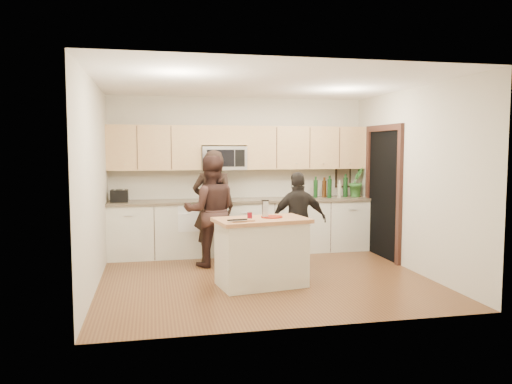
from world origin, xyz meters
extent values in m
plane|color=brown|center=(0.00, 0.00, 0.00)|extent=(4.50, 4.50, 0.00)
cube|color=#BDB6A1|center=(0.00, 2.00, 1.35)|extent=(4.50, 0.02, 2.70)
cube|color=#BDB6A1|center=(0.00, -2.00, 1.35)|extent=(4.50, 0.02, 2.70)
cube|color=#BDB6A1|center=(-2.25, 0.00, 1.35)|extent=(0.02, 4.00, 2.70)
cube|color=#BDB6A1|center=(2.25, 0.00, 1.35)|extent=(0.02, 4.00, 2.70)
cube|color=white|center=(0.00, 0.00, 2.70)|extent=(4.50, 4.00, 0.02)
cube|color=beige|center=(0.00, 1.69, 0.45)|extent=(4.50, 0.62, 0.90)
cube|color=#7A6B51|center=(0.00, 1.68, 0.92)|extent=(4.50, 0.66, 0.04)
cube|color=tan|center=(-1.48, 1.83, 1.83)|extent=(1.55, 0.33, 0.75)
cube|color=tan|center=(1.17, 1.83, 1.83)|extent=(2.17, 0.33, 0.75)
cube|color=tan|center=(-0.31, 1.83, 2.04)|extent=(0.78, 0.33, 0.33)
cube|color=silver|center=(-0.31, 1.80, 1.65)|extent=(0.76, 0.40, 0.40)
cube|color=black|center=(-0.39, 1.60, 1.65)|extent=(0.47, 0.01, 0.29)
cube|color=black|center=(-0.06, 1.60, 1.65)|extent=(0.17, 0.01, 0.29)
cube|color=black|center=(2.24, 0.90, 1.05)|extent=(0.02, 1.05, 2.10)
cube|color=#331A13|center=(2.22, 0.33, 1.05)|extent=(0.06, 0.10, 2.10)
cube|color=#331A13|center=(2.22, 1.48, 1.05)|extent=(0.06, 0.10, 2.10)
cube|color=#331A13|center=(2.22, 0.90, 2.15)|extent=(0.06, 1.25, 0.10)
cube|color=black|center=(1.95, 1.99, 1.28)|extent=(0.30, 0.03, 0.38)
cube|color=tan|center=(1.95, 1.97, 1.28)|extent=(0.24, 0.00, 0.32)
cube|color=white|center=(-0.95, 1.38, 0.70)|extent=(0.34, 0.01, 0.48)
cube|color=white|center=(-0.95, 1.67, 0.94)|extent=(0.34, 0.60, 0.01)
cube|color=beige|center=(-0.12, -0.39, 0.42)|extent=(1.19, 0.81, 0.85)
cube|color=#A87246|center=(-0.12, -0.39, 0.88)|extent=(1.30, 0.88, 0.05)
cylinder|color=maroon|center=(0.03, -0.33, 0.91)|extent=(0.29, 0.29, 0.02)
cube|color=silver|center=(-0.06, -0.36, 1.02)|extent=(0.07, 0.05, 0.21)
cube|color=black|center=(-0.06, -0.36, 1.13)|extent=(0.09, 0.05, 0.02)
cylinder|color=maroon|center=(-0.29, -0.47, 0.95)|extent=(0.06, 0.06, 0.09)
cube|color=#A87246|center=(-0.42, -0.58, 0.91)|extent=(0.32, 0.23, 0.02)
cube|color=black|center=(-0.48, -0.63, 0.93)|extent=(0.26, 0.07, 0.02)
cube|color=silver|center=(-0.49, -0.70, 0.92)|extent=(0.23, 0.06, 0.01)
cube|color=black|center=(-2.05, 1.67, 1.04)|extent=(0.28, 0.24, 0.20)
cube|color=silver|center=(-2.12, 1.67, 1.14)|extent=(0.03, 0.17, 0.00)
cube|color=silver|center=(-1.98, 1.67, 1.14)|extent=(0.03, 0.17, 0.00)
cylinder|color=black|center=(1.33, 1.72, 1.13)|extent=(0.08, 0.08, 0.38)
cylinder|color=#351C09|center=(1.50, 1.74, 1.12)|extent=(0.08, 0.08, 0.36)
cylinder|color=#B2B28C|center=(1.77, 1.70, 1.09)|extent=(0.07, 0.07, 0.30)
cylinder|color=black|center=(1.89, 1.70, 1.15)|extent=(0.08, 0.08, 0.41)
cylinder|color=black|center=(1.54, 1.59, 1.14)|extent=(0.08, 0.08, 0.39)
imported|color=#326B2B|center=(2.10, 1.72, 1.22)|extent=(0.39, 0.39, 0.55)
imported|color=black|center=(-0.58, 1.12, 0.90)|extent=(0.72, 0.54, 1.79)
imported|color=black|center=(-0.65, 0.87, 0.85)|extent=(0.85, 0.67, 1.71)
imported|color=black|center=(0.62, 0.40, 0.73)|extent=(0.86, 0.37, 1.47)
camera|label=1|loc=(-1.52, -6.72, 1.82)|focal=35.00mm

